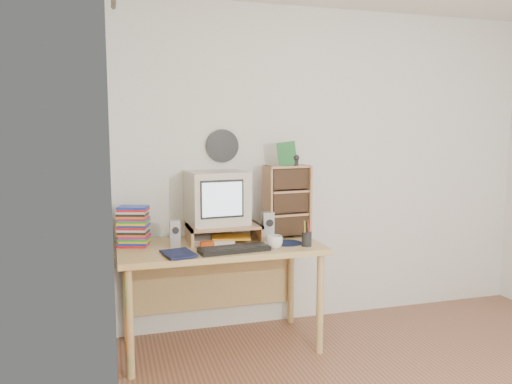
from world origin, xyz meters
TOP-DOWN VIEW (x-y plane):
  - back_wall at (0.00, 1.75)m, footprint 3.50×0.00m
  - left_wall at (-1.75, 0.00)m, footprint 0.00×3.50m
  - curtain at (-1.71, 0.48)m, footprint 0.00×2.20m
  - wall_disc at (-0.93, 1.73)m, footprint 0.25×0.02m
  - desk at (-1.03, 1.44)m, footprint 1.40×0.70m
  - monitor_riser at (-0.98, 1.48)m, footprint 0.52×0.30m
  - crt_monitor at (-1.01, 1.53)m, footprint 0.44×0.44m
  - speaker_left at (-1.34, 1.41)m, footprint 0.07×0.07m
  - speaker_right at (-0.66, 1.42)m, footprint 0.08×0.08m
  - keyboard at (-0.98, 1.16)m, footprint 0.48×0.20m
  - dvd_stack at (-1.61, 1.50)m, footprint 0.23×0.19m
  - cd_rack at (-0.49, 1.50)m, footprint 0.34×0.20m
  - mug at (-0.70, 1.16)m, footprint 0.14×0.14m
  - diary at (-1.44, 1.14)m, footprint 0.25×0.21m
  - mousepad at (-0.57, 1.29)m, footprint 0.28×0.28m
  - pen_cup at (-0.46, 1.17)m, footprint 0.09×0.09m
  - papers at (-1.01, 1.47)m, footprint 0.36×0.29m
  - red_box at (-1.14, 1.31)m, footprint 0.09×0.06m
  - game_box at (-0.50, 1.48)m, footprint 0.14×0.06m
  - webcam at (-0.43, 1.46)m, footprint 0.05×0.05m

SIDE VIEW (x-z plane):
  - desk at x=-1.03m, z-range 0.24..0.99m
  - mousepad at x=-0.57m, z-range 0.75..0.75m
  - keyboard at x=-0.98m, z-range 0.75..0.78m
  - papers at x=-1.01m, z-range 0.75..0.79m
  - red_box at x=-1.14m, z-range 0.75..0.79m
  - diary at x=-1.44m, z-range 0.75..0.79m
  - mug at x=-0.70m, z-range 0.75..0.84m
  - pen_cup at x=-0.46m, z-range 0.75..0.89m
  - speaker_left at x=-1.34m, z-range 0.75..0.94m
  - monitor_riser at x=-0.98m, z-range 0.78..0.90m
  - speaker_right at x=-0.66m, z-range 0.75..0.96m
  - dvd_stack at x=-1.61m, z-range 0.75..1.03m
  - cd_rack at x=-0.49m, z-range 0.75..1.29m
  - crt_monitor at x=-1.01m, z-range 0.87..1.25m
  - curtain at x=-1.71m, z-range 0.05..2.25m
  - back_wall at x=0.00m, z-range -0.50..3.00m
  - left_wall at x=-1.75m, z-range -0.50..3.00m
  - webcam at x=-0.43m, z-range 1.29..1.37m
  - game_box at x=-0.50m, z-range 1.29..1.46m
  - wall_disc at x=-0.93m, z-range 1.30..1.55m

